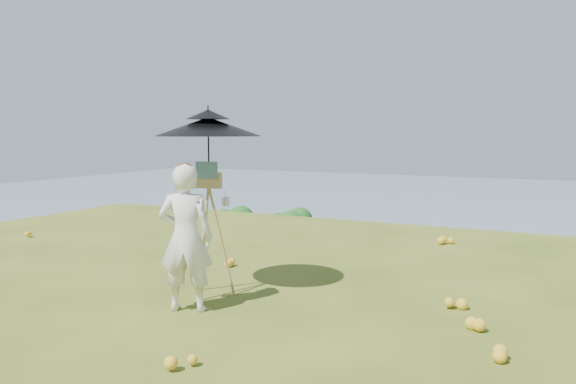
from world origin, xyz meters
The scene contains 11 objects.
ground centered at (0.00, 0.00, 0.00)m, with size 14.00×14.00×0.00m, color #485F1B.
bay_water centered at (0.00, 240.00, -34.00)m, with size 700.00×700.00×0.00m, color slate.
peninsula centered at (-75.00, 155.00, -29.00)m, with size 90.00×60.00×12.00m, color #183C10, non-canonical shape.
slope_trees centered at (0.00, 35.00, -15.00)m, with size 110.00×50.00×6.00m, color #1A5419, non-canonical shape.
harbor_town centered at (0.00, 75.00, -29.50)m, with size 110.00×22.00×5.00m, color silver, non-canonical shape.
moored_boats centered at (-12.50, 161.00, -33.65)m, with size 140.00×140.00×0.70m, color white, non-canonical shape.
wildflowers centered at (0.00, 0.25, 0.06)m, with size 10.00×10.50×0.12m, color gold, non-canonical shape.
painter centered at (0.49, 0.03, 0.83)m, with size 0.60×0.40×1.65m, color white.
field_easel centered at (0.38, 0.63, 0.82)m, with size 0.62×0.62×1.65m, color #AD7648, non-canonical shape.
sun_umbrella centered at (0.37, 0.66, 1.83)m, with size 1.29×1.29×0.95m, color black, non-canonical shape.
painter_cap centered at (0.49, 0.03, 1.61)m, with size 0.21×0.25×0.10m, color #D17275, non-canonical shape.
Camera 1 is at (4.23, -4.94, 1.99)m, focal length 35.00 mm.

